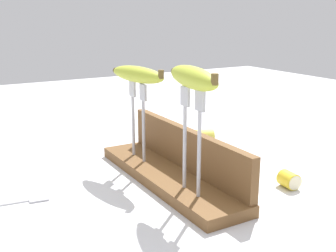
% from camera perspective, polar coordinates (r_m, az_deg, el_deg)
% --- Properties ---
extents(ground_plane, '(3.00, 3.00, 0.00)m').
position_cam_1_polar(ground_plane, '(0.91, 0.00, -7.53)').
color(ground_plane, silver).
extents(wooden_board, '(0.45, 0.11, 0.02)m').
position_cam_1_polar(wooden_board, '(0.90, 0.00, -6.86)').
color(wooden_board, brown).
rests_on(wooden_board, ground).
extents(board_backstop, '(0.44, 0.02, 0.09)m').
position_cam_1_polar(board_backstop, '(0.91, 2.53, -3.04)').
color(board_backstop, brown).
rests_on(board_backstop, wooden_board).
extents(fork_stand_left, '(0.08, 0.01, 0.18)m').
position_cam_1_polar(fork_stand_left, '(0.95, -4.06, 1.71)').
color(fork_stand_left, '#B2B2B7').
rests_on(fork_stand_left, wooden_board).
extents(fork_stand_right, '(0.07, 0.01, 0.20)m').
position_cam_1_polar(fork_stand_right, '(0.76, 3.25, -0.79)').
color(fork_stand_right, '#B2B2B7').
rests_on(fork_stand_right, wooden_board).
extents(banana_raised_left, '(0.18, 0.07, 0.04)m').
position_cam_1_polar(banana_raised_left, '(0.94, -4.17, 6.97)').
color(banana_raised_left, '#B2C138').
rests_on(banana_raised_left, fork_stand_left).
extents(banana_raised_right, '(0.19, 0.07, 0.04)m').
position_cam_1_polar(banana_raised_right, '(0.74, 3.36, 6.56)').
color(banana_raised_right, '#B2C138').
rests_on(banana_raised_right, fork_stand_right).
extents(fork_fallen_near, '(0.04, 0.17, 0.01)m').
position_cam_1_polar(fork_fallen_near, '(0.86, -19.86, -9.58)').
color(fork_fallen_near, '#B2B2B7').
rests_on(fork_fallen_near, ground).
extents(banana_chunk_near, '(0.04, 0.04, 0.03)m').
position_cam_1_polar(banana_chunk_near, '(0.91, 16.04, -7.01)').
color(banana_chunk_near, yellow).
rests_on(banana_chunk_near, ground).
extents(banana_chunk_far, '(0.06, 0.07, 0.04)m').
position_cam_1_polar(banana_chunk_far, '(1.15, 4.78, -1.55)').
color(banana_chunk_far, '#DBD147').
rests_on(banana_chunk_far, ground).
extents(wire_coil, '(0.07, 0.07, 0.00)m').
position_cam_1_polar(wire_coil, '(1.30, -2.34, -0.36)').
color(wire_coil, gold).
rests_on(wire_coil, ground).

